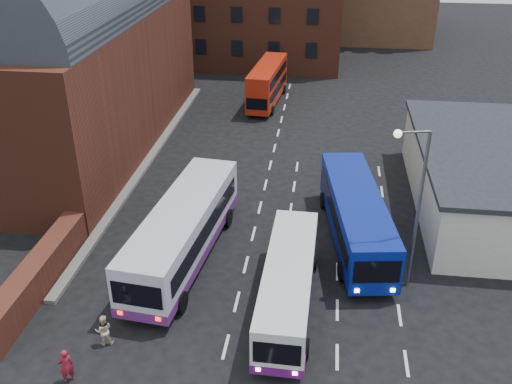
# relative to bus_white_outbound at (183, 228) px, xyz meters

# --- Properties ---
(ground) EXTENTS (180.00, 180.00, 0.00)m
(ground) POSITION_rel_bus_white_outbound_xyz_m (3.46, -5.78, -1.97)
(ground) COLOR black
(railway_station) EXTENTS (12.00, 28.00, 16.00)m
(railway_station) POSITION_rel_bus_white_outbound_xyz_m (-12.04, 15.22, 5.67)
(railway_station) COLOR #602B1E
(railway_station) RESTS_ON ground
(forecourt_wall) EXTENTS (1.20, 10.00, 1.80)m
(forecourt_wall) POSITION_rel_bus_white_outbound_xyz_m (-6.74, -3.78, -1.07)
(forecourt_wall) COLOR #602B1E
(forecourt_wall) RESTS_ON ground
(cream_building) EXTENTS (10.40, 16.40, 4.25)m
(cream_building) POSITION_rel_bus_white_outbound_xyz_m (18.46, 8.22, 0.19)
(cream_building) COLOR beige
(cream_building) RESTS_ON ground
(brick_terrace) EXTENTS (22.00, 10.00, 11.00)m
(brick_terrace) POSITION_rel_bus_white_outbound_xyz_m (-2.54, 40.22, 3.53)
(brick_terrace) COLOR brown
(brick_terrace) RESTS_ON ground
(bus_white_outbound) EXTENTS (4.08, 12.43, 3.33)m
(bus_white_outbound) POSITION_rel_bus_white_outbound_xyz_m (0.00, 0.00, 0.00)
(bus_white_outbound) COLOR silver
(bus_white_outbound) RESTS_ON ground
(bus_white_inbound) EXTENTS (2.62, 9.89, 2.69)m
(bus_white_inbound) POSITION_rel_bus_white_outbound_xyz_m (6.02, -3.55, -0.38)
(bus_white_inbound) COLOR silver
(bus_white_inbound) RESTS_ON ground
(bus_blue) EXTENTS (4.25, 11.69, 3.12)m
(bus_blue) POSITION_rel_bus_white_outbound_xyz_m (9.39, 2.94, -0.12)
(bus_blue) COLOR navy
(bus_blue) RESTS_ON ground
(bus_red_double) EXTENTS (2.99, 9.51, 3.74)m
(bus_red_double) POSITION_rel_bus_white_outbound_xyz_m (1.72, 26.30, 0.03)
(bus_red_double) COLOR #B2210D
(bus_red_double) RESTS_ON ground
(street_lamp) EXTENTS (1.75, 0.60, 8.73)m
(street_lamp) POSITION_rel_bus_white_outbound_xyz_m (11.76, -0.93, 3.30)
(street_lamp) COLOR #545557
(street_lamp) RESTS_ON ground
(pedestrian_red) EXTENTS (0.73, 0.69, 1.67)m
(pedestrian_red) POSITION_rel_bus_white_outbound_xyz_m (-2.75, -9.37, -1.13)
(pedestrian_red) COLOR maroon
(pedestrian_red) RESTS_ON ground
(pedestrian_beige) EXTENTS (0.91, 0.81, 1.57)m
(pedestrian_beige) POSITION_rel_bus_white_outbound_xyz_m (-2.00, -7.06, -1.18)
(pedestrian_beige) COLOR beige
(pedestrian_beige) RESTS_ON ground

